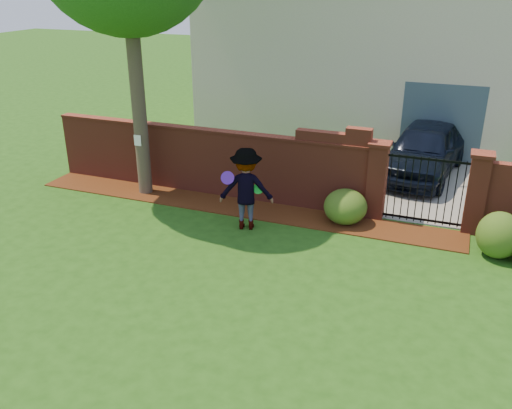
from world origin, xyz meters
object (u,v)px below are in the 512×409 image
at_px(car, 422,152).
at_px(man, 246,189).
at_px(frisbee_purple, 227,178).
at_px(frisbee_green, 258,189).

distance_m(car, man, 5.98).
bearing_deg(man, frisbee_purple, 32.96).
distance_m(car, frisbee_green, 5.76).
xyz_separation_m(car, man, (-3.39, -4.92, 0.19)).
xyz_separation_m(man, frisbee_purple, (-0.29, -0.35, 0.36)).
bearing_deg(car, frisbee_green, -114.91).
height_order(frisbee_purple, frisbee_green, frisbee_purple).
bearing_deg(man, frisbee_green, -179.45).
bearing_deg(frisbee_green, car, 57.11).
bearing_deg(frisbee_purple, frisbee_green, 38.73).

